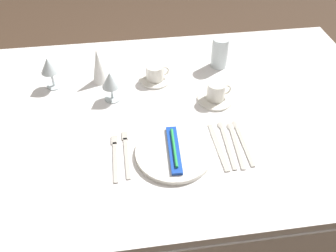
{
  "coord_description": "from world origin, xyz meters",
  "views": [
    {
      "loc": [
        -0.13,
        -0.99,
        1.62
      ],
      "look_at": [
        -0.0,
        -0.11,
        0.76
      ],
      "focal_mm": 36.59,
      "sensor_mm": 36.0,
      "label": 1
    }
  ],
  "objects_px": {
    "coffee_cup_left": "(155,72)",
    "spoon_tea": "(241,137)",
    "toothbrush_package": "(173,149)",
    "spoon_dessert": "(234,139)",
    "dinner_plate": "(173,153)",
    "fork_outer": "(126,152)",
    "fork_inner": "(115,156)",
    "wine_glass_centre": "(49,67)",
    "napkin_folded": "(98,66)",
    "drink_tumbler": "(220,53)",
    "coffee_cup_right": "(217,91)",
    "wine_glass_left": "(110,81)",
    "dinner_knife": "(219,148)",
    "spoon_soup": "(225,139)"
  },
  "relations": [
    {
      "from": "coffee_cup_left",
      "to": "spoon_tea",
      "type": "bearing_deg",
      "value": -55.31
    },
    {
      "from": "toothbrush_package",
      "to": "spoon_dessert",
      "type": "height_order",
      "value": "toothbrush_package"
    },
    {
      "from": "dinner_plate",
      "to": "fork_outer",
      "type": "xyz_separation_m",
      "value": [
        -0.16,
        0.03,
        -0.01
      ]
    },
    {
      "from": "fork_outer",
      "to": "toothbrush_package",
      "type": "bearing_deg",
      "value": -11.08
    },
    {
      "from": "dinner_plate",
      "to": "fork_inner",
      "type": "bearing_deg",
      "value": 174.75
    },
    {
      "from": "wine_glass_centre",
      "to": "napkin_folded",
      "type": "height_order",
      "value": "napkin_folded"
    },
    {
      "from": "drink_tumbler",
      "to": "dinner_plate",
      "type": "bearing_deg",
      "value": -119.47
    },
    {
      "from": "spoon_tea",
      "to": "coffee_cup_right",
      "type": "height_order",
      "value": "coffee_cup_right"
    },
    {
      "from": "wine_glass_left",
      "to": "drink_tumbler",
      "type": "xyz_separation_m",
      "value": [
        0.48,
        0.17,
        -0.02
      ]
    },
    {
      "from": "spoon_tea",
      "to": "wine_glass_left",
      "type": "height_order",
      "value": "wine_glass_left"
    },
    {
      "from": "fork_inner",
      "to": "dinner_knife",
      "type": "bearing_deg",
      "value": -1.93
    },
    {
      "from": "fork_outer",
      "to": "spoon_dessert",
      "type": "bearing_deg",
      "value": 1.19
    },
    {
      "from": "dinner_plate",
      "to": "wine_glass_left",
      "type": "distance_m",
      "value": 0.39
    },
    {
      "from": "dinner_plate",
      "to": "coffee_cup_left",
      "type": "relative_size",
      "value": 2.64
    },
    {
      "from": "spoon_soup",
      "to": "drink_tumbler",
      "type": "height_order",
      "value": "drink_tumbler"
    },
    {
      "from": "fork_outer",
      "to": "drink_tumbler",
      "type": "xyz_separation_m",
      "value": [
        0.44,
        0.47,
        0.07
      ]
    },
    {
      "from": "dinner_knife",
      "to": "spoon_soup",
      "type": "distance_m",
      "value": 0.05
    },
    {
      "from": "spoon_soup",
      "to": "drink_tumbler",
      "type": "relative_size",
      "value": 1.7
    },
    {
      "from": "wine_glass_centre",
      "to": "wine_glass_left",
      "type": "distance_m",
      "value": 0.27
    },
    {
      "from": "spoon_dessert",
      "to": "coffee_cup_left",
      "type": "bearing_deg",
      "value": 121.47
    },
    {
      "from": "fork_inner",
      "to": "spoon_soup",
      "type": "relative_size",
      "value": 0.9
    },
    {
      "from": "dinner_knife",
      "to": "coffee_cup_right",
      "type": "xyz_separation_m",
      "value": [
        0.05,
        0.26,
        0.04
      ]
    },
    {
      "from": "coffee_cup_right",
      "to": "napkin_folded",
      "type": "xyz_separation_m",
      "value": [
        -0.46,
        0.19,
        0.03
      ]
    },
    {
      "from": "dinner_plate",
      "to": "spoon_tea",
      "type": "relative_size",
      "value": 1.18
    },
    {
      "from": "fork_inner",
      "to": "drink_tumbler",
      "type": "relative_size",
      "value": 1.52
    },
    {
      "from": "fork_inner",
      "to": "dinner_knife",
      "type": "relative_size",
      "value": 0.93
    },
    {
      "from": "fork_outer",
      "to": "wine_glass_left",
      "type": "distance_m",
      "value": 0.31
    },
    {
      "from": "toothbrush_package",
      "to": "wine_glass_left",
      "type": "relative_size",
      "value": 1.65
    },
    {
      "from": "fork_inner",
      "to": "coffee_cup_right",
      "type": "distance_m",
      "value": 0.48
    },
    {
      "from": "fork_outer",
      "to": "wine_glass_centre",
      "type": "relative_size",
      "value": 1.55
    },
    {
      "from": "fork_outer",
      "to": "spoon_dessert",
      "type": "relative_size",
      "value": 0.96
    },
    {
      "from": "spoon_soup",
      "to": "dinner_plate",
      "type": "bearing_deg",
      "value": -166.67
    },
    {
      "from": "coffee_cup_right",
      "to": "wine_glass_centre",
      "type": "distance_m",
      "value": 0.68
    },
    {
      "from": "fork_outer",
      "to": "wine_glass_centre",
      "type": "distance_m",
      "value": 0.51
    },
    {
      "from": "spoon_soup",
      "to": "spoon_dessert",
      "type": "bearing_deg",
      "value": -13.88
    },
    {
      "from": "dinner_knife",
      "to": "wine_glass_left",
      "type": "height_order",
      "value": "wine_glass_left"
    },
    {
      "from": "dinner_knife",
      "to": "coffee_cup_left",
      "type": "distance_m",
      "value": 0.46
    },
    {
      "from": "fork_inner",
      "to": "coffee_cup_left",
      "type": "relative_size",
      "value": 2.08
    },
    {
      "from": "fork_inner",
      "to": "dinner_knife",
      "type": "xyz_separation_m",
      "value": [
        0.36,
        -0.01,
        0.0
      ]
    },
    {
      "from": "dinner_plate",
      "to": "spoon_dessert",
      "type": "relative_size",
      "value": 1.18
    },
    {
      "from": "fork_outer",
      "to": "coffee_cup_left",
      "type": "height_order",
      "value": "coffee_cup_left"
    },
    {
      "from": "fork_outer",
      "to": "spoon_soup",
      "type": "height_order",
      "value": "spoon_soup"
    },
    {
      "from": "spoon_dessert",
      "to": "spoon_tea",
      "type": "relative_size",
      "value": 1.0
    },
    {
      "from": "napkin_folded",
      "to": "spoon_tea",
      "type": "bearing_deg",
      "value": -39.38
    },
    {
      "from": "dinner_knife",
      "to": "wine_glass_left",
      "type": "xyz_separation_m",
      "value": [
        -0.36,
        0.32,
        0.09
      ]
    },
    {
      "from": "coffee_cup_left",
      "to": "napkin_folded",
      "type": "relative_size",
      "value": 0.65
    },
    {
      "from": "toothbrush_package",
      "to": "drink_tumbler",
      "type": "bearing_deg",
      "value": 60.53
    },
    {
      "from": "coffee_cup_right",
      "to": "drink_tumbler",
      "type": "xyz_separation_m",
      "value": [
        0.07,
        0.24,
        0.02
      ]
    },
    {
      "from": "spoon_tea",
      "to": "napkin_folded",
      "type": "height_order",
      "value": "napkin_folded"
    },
    {
      "from": "dinner_plate",
      "to": "wine_glass_centre",
      "type": "height_order",
      "value": "wine_glass_centre"
    }
  ]
}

